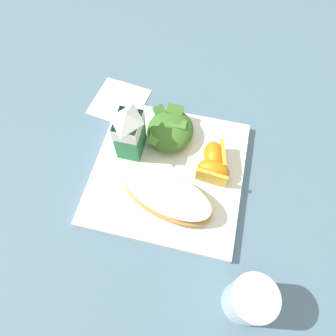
# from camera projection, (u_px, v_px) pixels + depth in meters

# --- Properties ---
(ground) EXTENTS (3.00, 3.00, 0.00)m
(ground) POSITION_uv_depth(u_px,v_px,m) (168.00, 174.00, 0.60)
(ground) COLOR slate
(white_plate) EXTENTS (0.28, 0.28, 0.02)m
(white_plate) POSITION_uv_depth(u_px,v_px,m) (168.00, 172.00, 0.59)
(white_plate) COLOR white
(white_plate) RESTS_ON ground
(cheesy_pizza_bread) EXTENTS (0.12, 0.18, 0.04)m
(cheesy_pizza_bread) POSITION_uv_depth(u_px,v_px,m) (168.00, 196.00, 0.54)
(cheesy_pizza_bread) COLOR tan
(cheesy_pizza_bread) RESTS_ON white_plate
(green_salad_pile) EXTENTS (0.10, 0.09, 0.04)m
(green_salad_pile) POSITION_uv_depth(u_px,v_px,m) (170.00, 130.00, 0.60)
(green_salad_pile) COLOR #3D7028
(green_salad_pile) RESTS_ON white_plate
(milk_carton) EXTENTS (0.06, 0.04, 0.11)m
(milk_carton) POSITION_uv_depth(u_px,v_px,m) (129.00, 131.00, 0.55)
(milk_carton) COLOR #2D8451
(milk_carton) RESTS_ON white_plate
(orange_wedge_front) EXTENTS (0.04, 0.06, 0.04)m
(orange_wedge_front) POSITION_uv_depth(u_px,v_px,m) (213.00, 171.00, 0.56)
(orange_wedge_front) COLOR orange
(orange_wedge_front) RESTS_ON white_plate
(orange_wedge_middle) EXTENTS (0.07, 0.05, 0.04)m
(orange_wedge_middle) POSITION_uv_depth(u_px,v_px,m) (215.00, 156.00, 0.58)
(orange_wedge_middle) COLOR orange
(orange_wedge_middle) RESTS_ON white_plate
(paper_napkin) EXTENTS (0.12, 0.12, 0.00)m
(paper_napkin) POSITION_uv_depth(u_px,v_px,m) (119.00, 101.00, 0.68)
(paper_napkin) COLOR white
(paper_napkin) RESTS_ON ground
(drinking_clear_cup) EXTENTS (0.07, 0.07, 0.09)m
(drinking_clear_cup) POSITION_uv_depth(u_px,v_px,m) (249.00, 300.00, 0.45)
(drinking_clear_cup) COLOR silver
(drinking_clear_cup) RESTS_ON ground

